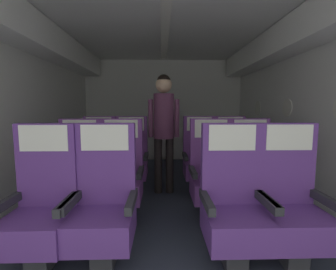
# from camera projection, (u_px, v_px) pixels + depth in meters

# --- Properties ---
(ground) EXTENTS (3.79, 5.64, 0.02)m
(ground) POSITION_uv_depth(u_px,v_px,m) (166.00, 205.00, 2.97)
(ground) COLOR #2D3342
(fuselage_shell) EXTENTS (3.67, 5.29, 2.32)m
(fuselage_shell) POSITION_uv_depth(u_px,v_px,m) (165.00, 71.00, 3.05)
(fuselage_shell) COLOR silver
(fuselage_shell) RESTS_ON ground
(seat_a_left_window) EXTENTS (0.49, 0.47, 1.07)m
(seat_a_left_window) POSITION_uv_depth(u_px,v_px,m) (42.00, 208.00, 1.77)
(seat_a_left_window) COLOR #38383D
(seat_a_left_window) RESTS_ON ground
(seat_a_left_aisle) EXTENTS (0.49, 0.47, 1.07)m
(seat_a_left_aisle) POSITION_uv_depth(u_px,v_px,m) (104.00, 206.00, 1.81)
(seat_a_left_aisle) COLOR #38383D
(seat_a_left_aisle) RESTS_ON ground
(seat_a_right_aisle) EXTENTS (0.49, 0.47, 1.07)m
(seat_a_right_aisle) POSITION_uv_depth(u_px,v_px,m) (292.00, 205.00, 1.82)
(seat_a_right_aisle) COLOR #38383D
(seat_a_right_aisle) RESTS_ON ground
(seat_a_right_window) EXTENTS (0.49, 0.47, 1.07)m
(seat_a_right_window) POSITION_uv_depth(u_px,v_px,m) (234.00, 206.00, 1.81)
(seat_a_right_window) COLOR #38383D
(seat_a_right_window) RESTS_ON ground
(seat_b_left_window) EXTENTS (0.49, 0.47, 1.07)m
(seat_b_left_window) POSITION_uv_depth(u_px,v_px,m) (79.00, 177.00, 2.59)
(seat_b_left_window) COLOR #38383D
(seat_b_left_window) RESTS_ON ground
(seat_b_left_aisle) EXTENTS (0.49, 0.47, 1.07)m
(seat_b_left_aisle) POSITION_uv_depth(u_px,v_px,m) (121.00, 176.00, 2.60)
(seat_b_left_aisle) COLOR #38383D
(seat_b_left_aisle) RESTS_ON ground
(seat_b_right_aisle) EXTENTS (0.49, 0.47, 1.07)m
(seat_b_right_aisle) POSITION_uv_depth(u_px,v_px,m) (251.00, 175.00, 2.64)
(seat_b_right_aisle) COLOR #38383D
(seat_b_right_aisle) RESTS_ON ground
(seat_b_right_window) EXTENTS (0.49, 0.47, 1.07)m
(seat_b_right_window) POSITION_uv_depth(u_px,v_px,m) (212.00, 176.00, 2.63)
(seat_b_right_window) COLOR #38383D
(seat_b_right_window) RESTS_ON ground
(seat_c_left_window) EXTENTS (0.49, 0.47, 1.07)m
(seat_c_left_window) POSITION_uv_depth(u_px,v_px,m) (98.00, 160.00, 3.40)
(seat_c_left_window) COLOR #38383D
(seat_c_left_window) RESTS_ON ground
(seat_c_left_aisle) EXTENTS (0.49, 0.47, 1.07)m
(seat_c_left_aisle) POSITION_uv_depth(u_px,v_px,m) (131.00, 160.00, 3.44)
(seat_c_left_aisle) COLOR #38383D
(seat_c_left_aisle) RESTS_ON ground
(seat_c_right_aisle) EXTENTS (0.49, 0.47, 1.07)m
(seat_c_right_aisle) POSITION_uv_depth(u_px,v_px,m) (231.00, 159.00, 3.45)
(seat_c_right_aisle) COLOR #38383D
(seat_c_right_aisle) RESTS_ON ground
(seat_c_right_window) EXTENTS (0.49, 0.47, 1.07)m
(seat_c_right_window) POSITION_uv_depth(u_px,v_px,m) (200.00, 160.00, 3.45)
(seat_c_right_window) COLOR #38383D
(seat_c_right_window) RESTS_ON ground
(flight_attendant) EXTENTS (0.43, 0.28, 1.64)m
(flight_attendant) POSITION_uv_depth(u_px,v_px,m) (164.00, 121.00, 3.27)
(flight_attendant) COLOR black
(flight_attendant) RESTS_ON ground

